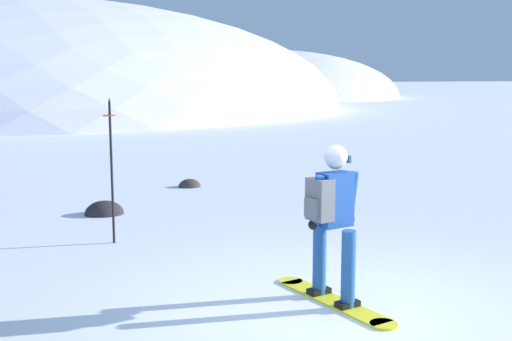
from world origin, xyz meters
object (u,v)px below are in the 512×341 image
(snowboarder_main, at_px, (332,220))
(piste_marker_near, at_px, (111,161))
(rock_mid, at_px, (190,187))
(rock_dark, at_px, (104,214))

(snowboarder_main, height_order, piste_marker_near, piste_marker_near)
(piste_marker_near, bearing_deg, rock_mid, 66.13)
(snowboarder_main, xyz_separation_m, piste_marker_near, (-2.08, 3.15, 0.28))
(rock_mid, bearing_deg, piste_marker_near, -113.87)
(snowboarder_main, bearing_deg, rock_mid, 91.51)
(snowboarder_main, relative_size, rock_dark, 2.60)
(snowboarder_main, bearing_deg, piste_marker_near, 123.45)
(snowboarder_main, xyz_separation_m, rock_dark, (-2.12, 5.15, -0.92))
(rock_dark, bearing_deg, snowboarder_main, -67.62)
(rock_dark, xyz_separation_m, rock_mid, (1.93, 2.27, 0.00))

